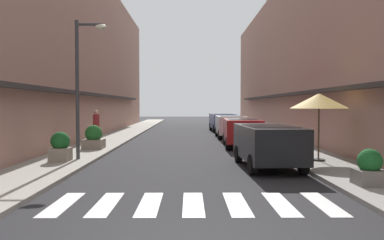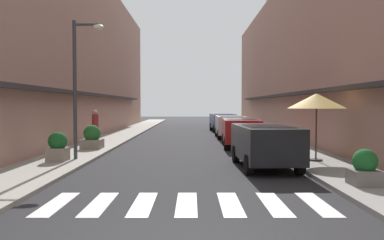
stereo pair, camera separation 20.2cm
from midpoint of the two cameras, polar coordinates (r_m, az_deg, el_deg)
ground_plane at (r=24.84m, az=-0.41°, el=-2.89°), size 104.51×104.51×0.00m
sidewalk_left at (r=25.31m, az=-11.52°, el=-2.70°), size 2.41×66.51×0.12m
sidewalk_right at (r=25.31m, az=10.69°, el=-2.70°), size 2.41×66.51×0.12m
building_row_left at (r=27.72m, az=-18.68°, el=9.19°), size 5.50×44.75×11.28m
building_row_right at (r=27.66m, az=17.84°, el=8.36°), size 5.50×44.75×10.45m
crosswalk at (r=8.98m, az=-0.48°, el=-11.77°), size 6.15×2.20×0.01m
parked_car_near at (r=14.05m, az=10.29°, el=-2.99°), size 1.93×4.25×1.47m
parked_car_mid at (r=20.77m, az=6.80°, el=-1.33°), size 1.95×4.11×1.47m
parked_car_far at (r=26.61m, az=5.22°, el=-0.57°), size 1.83×4.42×1.47m
parked_car_distant at (r=33.24m, az=4.10°, el=-0.04°), size 1.96×4.45×1.47m
street_lamp at (r=15.85m, az=-15.59°, el=6.23°), size 1.19×0.28×5.22m
cafe_umbrella at (r=15.47m, az=17.15°, el=2.54°), size 2.10×2.10×2.47m
planter_corner at (r=11.29m, az=23.34°, el=-6.31°), size 0.73×0.73×0.93m
planter_midblock at (r=15.56m, az=-18.47°, el=-3.61°), size 0.70×0.70×1.07m
planter_far at (r=19.56m, az=-14.03°, el=-2.49°), size 0.95×0.95×1.11m
pedestrian_walking_near at (r=21.97m, az=-13.64°, el=-0.80°), size 0.34×0.34×1.80m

